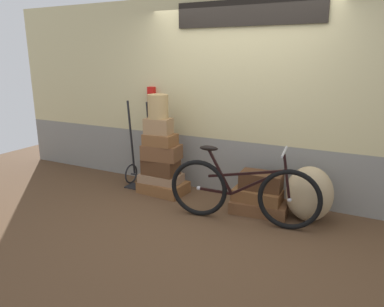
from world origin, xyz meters
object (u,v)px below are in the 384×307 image
(suitcase_5, at_px, (158,126))
(suitcase_7, at_px, (257,195))
(burlap_sack, at_px, (309,194))
(bicycle, at_px, (242,192))
(suitcase_8, at_px, (261,181))
(luggage_trolley, at_px, (141,167))
(suitcase_1, at_px, (161,178))
(suitcase_6, at_px, (259,207))
(suitcase_0, at_px, (163,187))
(suitcase_3, at_px, (162,152))
(wicker_basket, at_px, (158,106))
(suitcase_2, at_px, (161,167))
(suitcase_4, at_px, (160,140))

(suitcase_5, xyz_separation_m, suitcase_7, (1.44, -0.01, -0.74))
(burlap_sack, bearing_deg, bicycle, -149.20)
(suitcase_8, bearing_deg, luggage_trolley, 175.14)
(burlap_sack, bearing_deg, suitcase_1, -179.19)
(suitcase_6, height_order, luggage_trolley, luggage_trolley)
(suitcase_0, relative_size, suitcase_3, 1.28)
(burlap_sack, bearing_deg, suitcase_8, -179.83)
(suitcase_3, height_order, wicker_basket, wicker_basket)
(suitcase_3, xyz_separation_m, suitcase_8, (1.42, 0.03, -0.20))
(suitcase_7, distance_m, luggage_trolley, 1.85)
(suitcase_3, height_order, suitcase_7, suitcase_3)
(burlap_sack, bearing_deg, luggage_trolley, 178.27)
(suitcase_3, relative_size, bicycle, 0.29)
(suitcase_6, height_order, bicycle, bicycle)
(suitcase_3, relative_size, suitcase_7, 0.86)
(wicker_basket, bearing_deg, bicycle, -15.66)
(suitcase_2, bearing_deg, bicycle, -14.54)
(suitcase_6, height_order, suitcase_8, suitcase_8)
(suitcase_1, height_order, burlap_sack, burlap_sack)
(suitcase_7, bearing_deg, suitcase_6, -0.67)
(suitcase_5, distance_m, suitcase_6, 1.71)
(suitcase_0, bearing_deg, suitcase_6, 1.96)
(suitcase_0, bearing_deg, suitcase_1, -152.77)
(suitcase_5, bearing_deg, wicker_basket, 110.99)
(suitcase_1, distance_m, wicker_basket, 1.02)
(luggage_trolley, bearing_deg, suitcase_0, -11.56)
(suitcase_0, distance_m, suitcase_8, 1.45)
(suitcase_1, bearing_deg, suitcase_7, -4.82)
(suitcase_2, height_order, suitcase_7, suitcase_2)
(suitcase_0, height_order, suitcase_8, suitcase_8)
(suitcase_3, bearing_deg, suitcase_7, -7.02)
(suitcase_1, distance_m, suitcase_8, 1.46)
(suitcase_1, height_order, suitcase_3, suitcase_3)
(suitcase_4, distance_m, wicker_basket, 0.46)
(suitcase_0, distance_m, bicycle, 1.40)
(wicker_basket, distance_m, burlap_sack, 2.24)
(suitcase_3, distance_m, suitcase_8, 1.44)
(suitcase_0, height_order, suitcase_4, suitcase_4)
(suitcase_0, bearing_deg, suitcase_7, 1.94)
(suitcase_7, xyz_separation_m, luggage_trolley, (-1.84, 0.13, 0.06))
(suitcase_4, xyz_separation_m, bicycle, (1.33, -0.37, -0.41))
(luggage_trolley, relative_size, bicycle, 0.72)
(suitcase_8, distance_m, bicycle, 0.42)
(suitcase_2, bearing_deg, suitcase_1, 116.18)
(suitcase_2, xyz_separation_m, suitcase_5, (-0.02, -0.01, 0.58))
(suitcase_5, xyz_separation_m, burlap_sack, (2.04, 0.05, -0.64))
(luggage_trolley, bearing_deg, suitcase_1, -13.75)
(suitcase_6, relative_size, burlap_sack, 1.04)
(suitcase_5, height_order, burlap_sack, suitcase_5)
(suitcase_6, bearing_deg, suitcase_3, 173.16)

